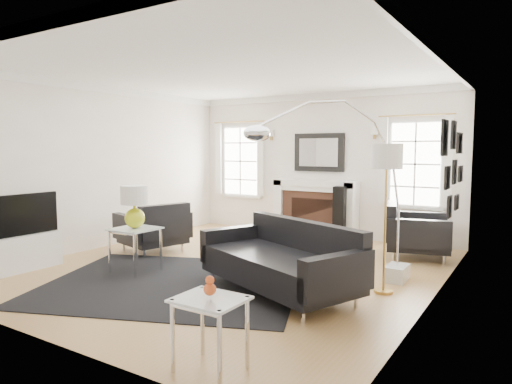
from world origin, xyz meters
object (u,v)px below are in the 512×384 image
Objects in this scene: fireplace at (315,209)px; gourd_lamp at (134,204)px; arc_floor_lamp at (330,182)px; armchair_right at (413,233)px; coffee_table at (266,238)px; sofa at (283,261)px; armchair_left at (155,229)px.

fireplace is 3.89m from gourd_lamp.
arc_floor_lamp is (1.50, -2.81, 0.76)m from fireplace.
armchair_right is at bearing -20.13° from fireplace.
armchair_right is 2.32m from arc_floor_lamp.
coffee_table is at bearing 54.94° from gourd_lamp.
sofa is 1.91× the size of armchair_left.
armchair_right is at bearing 35.32° from coffee_table.
sofa is at bearing -108.68° from armchair_right.
coffee_table is (-1.02, 1.30, -0.04)m from sofa.
gourd_lamp is at bearing -57.32° from armchair_left.
coffee_table is (1.83, 0.55, -0.04)m from armchair_left.
coffee_table is 2.08m from gourd_lamp.
sofa is 3.92× the size of gourd_lamp.
armchair_left is (-1.69, -2.66, -0.16)m from fireplace.
armchair_right is 0.51× the size of arc_floor_lamp.
gourd_lamp reaches higher than coffee_table.
armchair_left is at bearing 122.68° from gourd_lamp.
coffee_table is at bearing -86.05° from fireplace.
sofa is 0.96× the size of arc_floor_lamp.
arc_floor_lamp is (0.34, 0.60, 0.92)m from sofa.
fireplace is 2.04× the size of coffee_table.
coffee_table is 1.80m from arc_floor_lamp.
armchair_right is (2.06, -0.76, -0.15)m from fireplace.
sofa is 1.15m from arc_floor_lamp.
fireplace is 3.28m from arc_floor_lamp.
arc_floor_lamp reaches higher than coffee_table.
gourd_lamp reaches higher than sofa.
gourd_lamp is at bearing -171.50° from sofa.
fireplace is 1.38× the size of armchair_right.
armchair_right is 1.48× the size of coffee_table.
armchair_right is at bearing 74.66° from arc_floor_lamp.
arc_floor_lamp is at bearing -27.38° from coffee_table.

